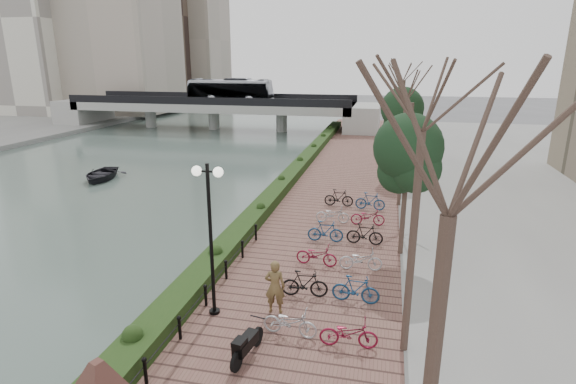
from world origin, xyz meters
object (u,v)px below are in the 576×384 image
(boat, at_px, (101,174))
(pedestrian, at_px, (275,287))
(motorcycle, at_px, (247,343))
(lamppost, at_px, (209,209))

(boat, bearing_deg, pedestrian, -53.58)
(pedestrian, bearing_deg, boat, -47.32)
(motorcycle, relative_size, pedestrian, 0.82)
(lamppost, height_order, motorcycle, lamppost)
(pedestrian, height_order, boat, pedestrian)
(lamppost, distance_m, pedestrian, 3.40)
(motorcycle, bearing_deg, boat, 143.89)
(motorcycle, bearing_deg, lamppost, 142.24)
(lamppost, relative_size, pedestrian, 2.73)
(lamppost, relative_size, boat, 1.26)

